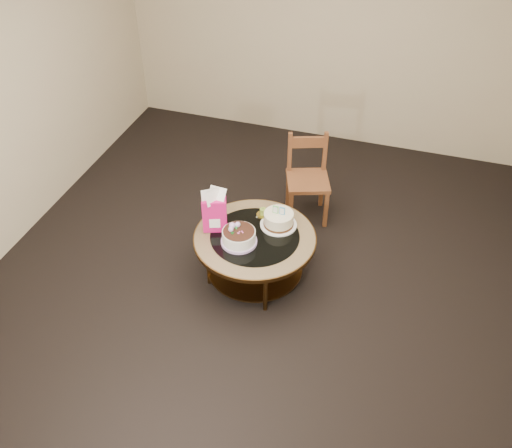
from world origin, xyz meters
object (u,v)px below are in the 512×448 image
(coffee_table, at_px, (255,243))
(decorated_cake, at_px, (239,237))
(gift_bag, at_px, (214,210))
(cream_cake, at_px, (279,220))
(dining_chair, at_px, (308,178))

(coffee_table, bearing_deg, decorated_cake, -129.50)
(decorated_cake, height_order, gift_bag, gift_bag)
(decorated_cake, relative_size, cream_cake, 0.95)
(cream_cake, bearing_deg, decorated_cake, -126.67)
(coffee_table, bearing_deg, cream_cake, 52.30)
(coffee_table, xyz_separation_m, gift_bag, (-0.34, -0.01, 0.27))
(coffee_table, height_order, dining_chair, dining_chair)
(decorated_cake, relative_size, gift_bag, 0.75)
(gift_bag, distance_m, dining_chair, 1.16)
(coffee_table, height_order, decorated_cake, decorated_cake)
(gift_bag, bearing_deg, dining_chair, 41.22)
(gift_bag, relative_size, dining_chair, 0.47)
(decorated_cake, bearing_deg, dining_chair, 74.57)
(decorated_cake, relative_size, dining_chair, 0.35)
(coffee_table, xyz_separation_m, cream_cake, (0.15, 0.19, 0.14))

